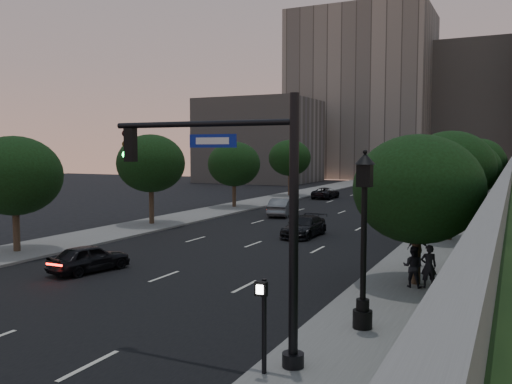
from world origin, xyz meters
The scene contains 28 objects.
ground centered at (0.00, 0.00, 0.00)m, with size 160.00×160.00×0.00m, color black.
road_surface centered at (0.00, 30.00, 0.01)m, with size 16.00×140.00×0.02m, color black.
sidewalk_right centered at (10.25, 30.00, 0.07)m, with size 4.50×140.00×0.15m, color slate.
sidewalk_left centered at (-10.25, 30.00, 0.07)m, with size 4.50×140.00×0.15m, color slate.
parapet_wall centered at (13.50, 28.00, 4.35)m, with size 0.35×90.00×0.70m, color slate.
office_block_left centered at (-14.00, 92.00, 16.00)m, with size 26.00×20.00×32.00m, color gray.
office_block_mid centered at (6.00, 102.00, 13.00)m, with size 22.00×18.00×26.00m, color gray.
office_block_filler centered at (-26.00, 70.00, 7.00)m, with size 18.00×16.00×14.00m, color gray.
tree_right_a centered at (10.30, 8.00, 4.02)m, with size 5.20×5.20×6.24m.
tree_right_b centered at (10.30, 20.00, 4.52)m, with size 5.20×5.20×6.74m.
tree_right_c centered at (10.30, 33.00, 4.02)m, with size 5.20×5.20×6.24m.
tree_right_d centered at (10.30, 47.00, 4.52)m, with size 5.20×5.20×6.74m.
tree_right_e centered at (10.30, 62.00, 4.02)m, with size 5.20×5.20×6.24m.
tree_left_a centered at (-10.30, 6.00, 4.21)m, with size 5.00×5.00×6.34m.
tree_left_b centered at (-10.30, 18.00, 4.58)m, with size 5.00×5.00×6.71m.
tree_left_c centered at (-10.30, 31.00, 4.21)m, with size 5.00×5.00×6.34m.
tree_left_d centered at (-10.30, 45.00, 4.58)m, with size 5.00×5.00×6.71m.
traffic_signal_mast centered at (7.83, -2.04, 3.67)m, with size 5.68×0.56×7.00m.
street_lamp centered at (9.74, 1.64, 2.63)m, with size 0.64×0.64×5.62m.
pedestrian_signal centered at (8.43, -2.78, 1.57)m, with size 0.30×0.33×2.50m.
sedan_near_left centered at (-3.66, 4.33, 0.65)m, with size 1.53×3.80×1.30m, color black.
sedan_mid_left centered at (-3.84, 27.37, 0.75)m, with size 1.58×4.54×1.50m, color #5A5E61.
sedan_far_left centered at (-5.55, 44.24, 0.64)m, with size 2.11×4.57×1.27m, color black.
sedan_near_right centered at (1.69, 18.03, 0.66)m, with size 1.86×4.57×1.32m, color black.
sedan_far_right centered at (4.94, 31.80, 0.80)m, with size 1.89×4.70×1.60m, color slate.
pedestrian_a centered at (10.85, 7.55, 1.01)m, with size 0.63×0.41×1.72m, color black.
pedestrian_b centered at (10.28, 7.38, 0.97)m, with size 0.80×0.62×1.65m, color black.
pedestrian_c centered at (9.81, 11.49, 0.96)m, with size 0.95×0.39×1.61m, color black.
Camera 1 is at (13.83, -14.42, 5.64)m, focal length 38.00 mm.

